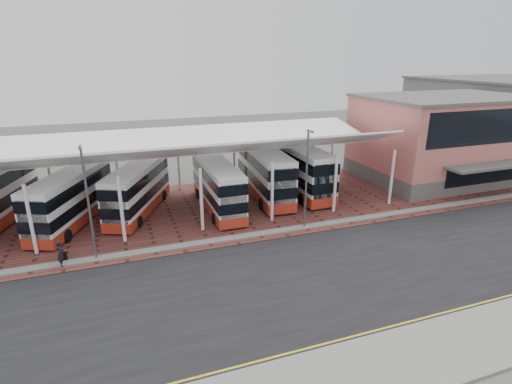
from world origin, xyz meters
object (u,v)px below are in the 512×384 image
bus_2 (138,190)px  bus_4 (264,172)px  bus_5 (298,169)px  pedestrian (61,253)px  terminal (444,137)px  bus_1 (71,199)px  bus_3 (218,186)px

bus_2 → bus_4: size_ratio=0.88×
bus_5 → pedestrian: bus_5 is taller
terminal → bus_1: size_ratio=1.73×
bus_4 → bus_5: (3.69, 0.08, 0.01)m
bus_2 → pedestrian: size_ratio=5.73×
bus_1 → bus_2: size_ratio=1.02×
bus_1 → bus_3: bearing=20.2°
bus_1 → bus_5: size_ratio=0.91×
bus_4 → bus_5: bearing=5.5°
terminal → bus_2: size_ratio=1.77×
bus_5 → pedestrian: 23.20m
bus_3 → bus_4: (5.25, 2.00, 0.23)m
bus_3 → bus_5: (8.94, 2.07, 0.24)m
terminal → bus_1: (-38.82, -0.51, -2.44)m
bus_2 → bus_4: 12.09m
terminal → bus_4: 21.49m
bus_5 → pedestrian: (-21.43, -8.76, -1.48)m
bus_2 → pedestrian: bearing=-99.9°
bus_4 → bus_5: 3.69m
bus_2 → bus_3: bus_3 is taller
bus_3 → terminal: bearing=3.0°
terminal → bus_2: (-33.45, 0.30, -2.48)m
bus_3 → bus_1: bearing=176.9°
bus_4 → bus_2: bearing=-173.5°
bus_1 → bus_4: bus_4 is taller
terminal → bus_3: (-26.62, -1.24, -2.45)m
bus_3 → bus_2: bearing=167.7°
bus_2 → bus_4: bus_4 is taller
terminal → bus_2: 33.54m
bus_3 → bus_5: bus_5 is taller
bus_3 → pedestrian: (-12.49, -6.68, -1.25)m
bus_1 → bus_4: (17.46, 1.27, 0.22)m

